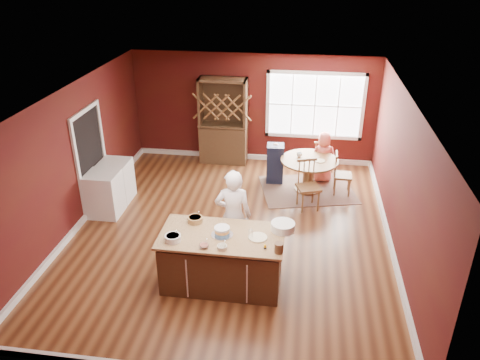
{
  "coord_description": "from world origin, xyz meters",
  "views": [
    {
      "loc": [
        1.26,
        -7.56,
        4.93
      ],
      "look_at": [
        0.15,
        0.12,
        1.05
      ],
      "focal_mm": 35.0,
      "sensor_mm": 36.0,
      "label": 1
    }
  ],
  "objects_px": {
    "toddler": "(277,149)",
    "dryer": "(116,180)",
    "kitchen_island": "(222,260)",
    "seated_woman": "(323,157)",
    "baker": "(233,216)",
    "chair_east": "(343,174)",
    "washer": "(104,194)",
    "hutch": "(223,121)",
    "layer_cake": "(222,231)",
    "high_chair": "(275,163)",
    "chair_north": "(321,157)",
    "chair_south": "(309,185)",
    "dining_table": "(309,168)"
  },
  "relations": [
    {
      "from": "toddler",
      "to": "dryer",
      "type": "distance_m",
      "value": 3.61
    },
    {
      "from": "kitchen_island",
      "to": "seated_woman",
      "type": "xyz_separation_m",
      "value": [
        1.65,
        4.02,
        0.16
      ]
    },
    {
      "from": "baker",
      "to": "chair_east",
      "type": "distance_m",
      "value": 3.41
    },
    {
      "from": "seated_woman",
      "to": "washer",
      "type": "height_order",
      "value": "seated_woman"
    },
    {
      "from": "hutch",
      "to": "dryer",
      "type": "xyz_separation_m",
      "value": [
        -1.93,
        -2.3,
        -0.63
      ]
    },
    {
      "from": "layer_cake",
      "to": "seated_woman",
      "type": "bearing_deg",
      "value": 67.77
    },
    {
      "from": "high_chair",
      "to": "washer",
      "type": "distance_m",
      "value": 3.85
    },
    {
      "from": "kitchen_island",
      "to": "layer_cake",
      "type": "bearing_deg",
      "value": 25.19
    },
    {
      "from": "chair_north",
      "to": "seated_woman",
      "type": "xyz_separation_m",
      "value": [
        0.05,
        -0.3,
        0.14
      ]
    },
    {
      "from": "chair_south",
      "to": "washer",
      "type": "bearing_deg",
      "value": 171.64
    },
    {
      "from": "layer_cake",
      "to": "seated_woman",
      "type": "height_order",
      "value": "seated_woman"
    },
    {
      "from": "baker",
      "to": "chair_south",
      "type": "relative_size",
      "value": 1.6
    },
    {
      "from": "dining_table",
      "to": "toddler",
      "type": "relative_size",
      "value": 4.87
    },
    {
      "from": "kitchen_island",
      "to": "washer",
      "type": "xyz_separation_m",
      "value": [
        -2.75,
        1.84,
        0.02
      ]
    },
    {
      "from": "high_chair",
      "to": "chair_north",
      "type": "bearing_deg",
      "value": 21.64
    },
    {
      "from": "chair_east",
      "to": "hutch",
      "type": "bearing_deg",
      "value": 66.4
    },
    {
      "from": "dining_table",
      "to": "chair_east",
      "type": "bearing_deg",
      "value": -4.01
    },
    {
      "from": "chair_south",
      "to": "dryer",
      "type": "height_order",
      "value": "chair_south"
    },
    {
      "from": "toddler",
      "to": "dryer",
      "type": "height_order",
      "value": "toddler"
    },
    {
      "from": "kitchen_island",
      "to": "chair_south",
      "type": "height_order",
      "value": "chair_south"
    },
    {
      "from": "hutch",
      "to": "washer",
      "type": "distance_m",
      "value": 3.57
    },
    {
      "from": "chair_east",
      "to": "high_chair",
      "type": "bearing_deg",
      "value": 76.95
    },
    {
      "from": "chair_north",
      "to": "kitchen_island",
      "type": "bearing_deg",
      "value": 68.79
    },
    {
      "from": "seated_woman",
      "to": "dining_table",
      "type": "bearing_deg",
      "value": 50.05
    },
    {
      "from": "layer_cake",
      "to": "chair_east",
      "type": "xyz_separation_m",
      "value": [
        2.07,
        3.43,
        -0.51
      ]
    },
    {
      "from": "dining_table",
      "to": "toddler",
      "type": "distance_m",
      "value": 0.87
    },
    {
      "from": "layer_cake",
      "to": "seated_woman",
      "type": "xyz_separation_m",
      "value": [
        1.64,
        4.02,
        -0.39
      ]
    },
    {
      "from": "kitchen_island",
      "to": "high_chair",
      "type": "distance_m",
      "value": 3.86
    },
    {
      "from": "high_chair",
      "to": "chair_east",
      "type": "bearing_deg",
      "value": -18.52
    },
    {
      "from": "kitchen_island",
      "to": "chair_north",
      "type": "distance_m",
      "value": 4.62
    },
    {
      "from": "chair_south",
      "to": "chair_north",
      "type": "xyz_separation_m",
      "value": [
        0.27,
        1.67,
        -0.07
      ]
    },
    {
      "from": "baker",
      "to": "hutch",
      "type": "relative_size",
      "value": 0.79
    },
    {
      "from": "dining_table",
      "to": "chair_south",
      "type": "height_order",
      "value": "chair_south"
    },
    {
      "from": "kitchen_island",
      "to": "chair_east",
      "type": "relative_size",
      "value": 2.01
    },
    {
      "from": "baker",
      "to": "toddler",
      "type": "distance_m",
      "value": 3.18
    },
    {
      "from": "toddler",
      "to": "washer",
      "type": "distance_m",
      "value": 3.9
    },
    {
      "from": "dining_table",
      "to": "layer_cake",
      "type": "xyz_separation_m",
      "value": [
        -1.33,
        -3.48,
        0.45
      ]
    },
    {
      "from": "dining_table",
      "to": "washer",
      "type": "xyz_separation_m",
      "value": [
        -4.08,
        -1.65,
        -0.08
      ]
    },
    {
      "from": "chair_east",
      "to": "baker",
      "type": "bearing_deg",
      "value": 145.06
    },
    {
      "from": "dining_table",
      "to": "seated_woman",
      "type": "distance_m",
      "value": 0.63
    },
    {
      "from": "toddler",
      "to": "chair_south",
      "type": "bearing_deg",
      "value": -57.29
    },
    {
      "from": "baker",
      "to": "high_chair",
      "type": "distance_m",
      "value": 3.18
    },
    {
      "from": "seated_woman",
      "to": "hutch",
      "type": "relative_size",
      "value": 0.56
    },
    {
      "from": "layer_cake",
      "to": "high_chair",
      "type": "distance_m",
      "value": 3.89
    },
    {
      "from": "chair_north",
      "to": "seated_woman",
      "type": "relative_size",
      "value": 0.77
    },
    {
      "from": "kitchen_island",
      "to": "hutch",
      "type": "xyz_separation_m",
      "value": [
        -0.81,
        4.78,
        0.63
      ]
    },
    {
      "from": "dining_table",
      "to": "chair_north",
      "type": "distance_m",
      "value": 0.89
    },
    {
      "from": "hutch",
      "to": "dryer",
      "type": "height_order",
      "value": "hutch"
    },
    {
      "from": "dining_table",
      "to": "baker",
      "type": "xyz_separation_m",
      "value": [
        -1.26,
        -2.78,
        0.32
      ]
    },
    {
      "from": "dining_table",
      "to": "dryer",
      "type": "xyz_separation_m",
      "value": [
        -4.08,
        -1.01,
        -0.09
      ]
    }
  ]
}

